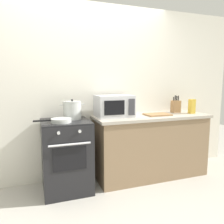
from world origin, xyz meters
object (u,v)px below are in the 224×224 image
frying_pan (61,120)px  pasta_box (192,106)px  cutting_board (157,114)px  stove (66,156)px  knife_block (176,106)px  microwave (114,106)px  stock_pot (72,110)px

frying_pan → pasta_box: size_ratio=2.02×
pasta_box → cutting_board: bearing=177.1°
stove → knife_block: knife_block is taller
stove → pasta_box: (1.91, -0.03, 0.57)m
microwave → cutting_board: 0.67m
stock_pot → cutting_board: size_ratio=0.89×
frying_pan → cutting_board: bearing=4.5°
microwave → stock_pot: bearing=179.7°
stock_pot → frying_pan: bearing=-132.3°
frying_pan → microwave: microwave is taller
stock_pot → knife_block: size_ratio=1.18×
stove → stock_pot: bearing=38.1°
stock_pot → frying_pan: (-0.18, -0.19, -0.09)m
cutting_board → stock_pot: bearing=176.2°
stock_pot → microwave: microwave is taller
pasta_box → knife_block: bearing=135.2°
microwave → cutting_board: bearing=-6.9°
frying_pan → knife_block: size_ratio=1.64×
stove → frying_pan: size_ratio=2.07×
microwave → knife_block: size_ratio=1.84×
microwave → pasta_box: 1.23m
microwave → knife_block: 1.06m
stove → pasta_box: pasta_box is taller
pasta_box → stove: bearing=179.1°
microwave → cutting_board: microwave is taller
cutting_board → knife_block: 0.44m
stock_pot → knife_block: (1.64, 0.06, -0.02)m
cutting_board → knife_block: knife_block is taller
stove → stock_pot: size_ratio=2.87×
stove → stock_pot: stock_pot is taller
stock_pot → pasta_box: (1.81, -0.11, -0.01)m
frying_pan → pasta_box: (1.99, 0.08, 0.08)m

